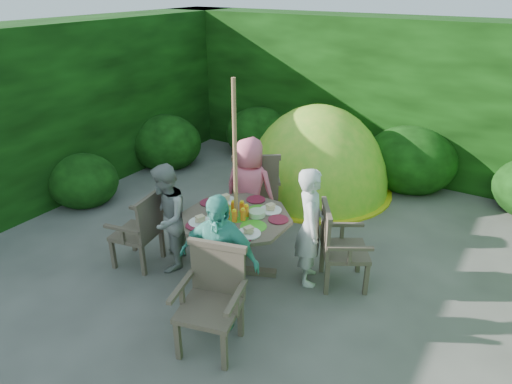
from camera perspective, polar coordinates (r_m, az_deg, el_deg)
The scene contains 13 objects.
ground at distance 5.23m, azimuth 1.75°, elevation -10.48°, with size 60.00×60.00×0.00m, color #4D4A45.
hedge_enclosure at distance 5.73m, azimuth 8.75°, elevation 6.63°, with size 9.00×9.00×2.50m.
patio_table at distance 4.98m, azimuth -2.41°, elevation -4.24°, with size 1.61×1.61×0.86m.
parasol_pole at distance 4.75m, azimuth -2.56°, elevation 0.99°, with size 0.04×0.04×2.20m, color olive.
garden_chair_right at distance 4.95m, azimuth 10.22°, elevation -6.58°, with size 0.68×0.70×0.89m.
garden_chair_left at distance 5.35m, azimuth -14.15°, elevation -4.53°, with size 0.55×0.60×0.87m.
garden_chair_back at distance 5.95m, azimuth -0.10°, elevation 0.42°, with size 0.82×0.81×1.04m.
garden_chair_front at distance 4.15m, azimuth -5.47°, elevation -12.93°, with size 0.66×0.62×0.93m.
child_right at distance 4.86m, azimuth 6.83°, elevation -4.35°, with size 0.48×0.32×1.33m, color silver.
child_left at distance 5.18m, azimuth -11.17°, elevation -3.23°, with size 0.61×0.47×1.25m, color gray.
child_back at distance 5.65m, azimuth -0.80°, elevation 0.28°, with size 0.65×0.42×1.34m, color #FF6985.
child_front at distance 4.28m, azimuth -4.69°, elevation -8.57°, with size 0.79×0.33×1.35m, color #4CB3A0.
dome_tent at distance 7.30m, azimuth 7.38°, elevation 0.31°, with size 2.36×2.36×2.69m.
Camera 1 is at (2.12, -3.68, 3.05)m, focal length 32.00 mm.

